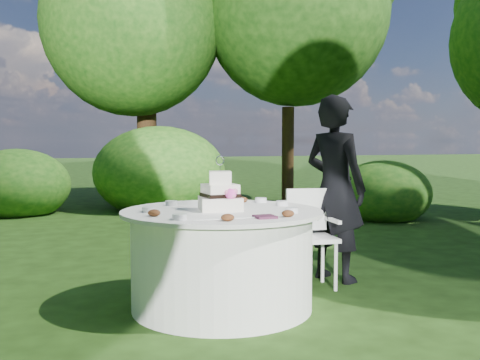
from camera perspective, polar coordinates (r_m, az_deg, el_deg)
name	(u,v)px	position (r m, az deg, el deg)	size (l,w,h in m)	color
ground	(222,307)	(4.52, -1.84, -12.81)	(80.00, 80.00, 0.00)	black
napkins	(265,217)	(3.91, 2.55, -3.75)	(0.14, 0.14, 0.02)	#4A1F37
feather_plume	(225,219)	(3.83, -1.57, -3.96)	(0.48, 0.07, 0.01)	white
guest	(335,188)	(5.30, 9.62, -0.86)	(0.63, 0.41, 1.73)	black
table	(222,259)	(4.42, -1.85, -7.98)	(1.56, 1.56, 0.77)	white
cake	(220,196)	(4.34, -2.00, -1.59)	(0.36, 0.36, 0.43)	beige
chair	(310,229)	(5.09, 7.14, -4.97)	(0.44, 0.43, 0.87)	white
votives	(224,207)	(4.40, -1.64, -2.73)	(1.22, 0.94, 0.04)	silver
petal_cups	(229,210)	(4.14, -1.15, -3.08)	(0.99, 1.11, 0.05)	#562D16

